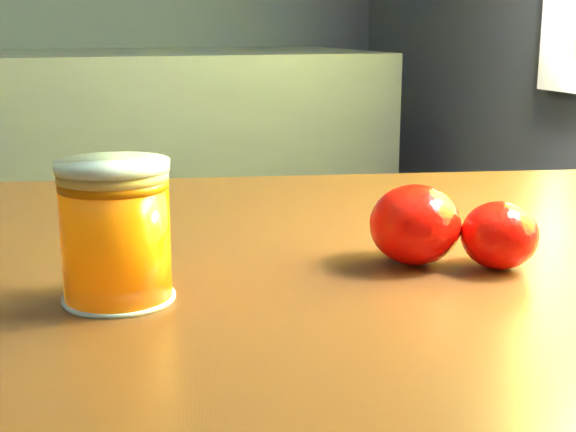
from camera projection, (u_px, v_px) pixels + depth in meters
name	position (u px, v px, depth m)	size (l,w,h in m)	color
table	(356.00, 360.00, 0.71)	(1.16, 0.91, 0.78)	brown
juice_glass	(116.00, 232.00, 0.56)	(0.08, 0.08, 0.10)	#FF6905
orange_front	(415.00, 225.00, 0.65)	(0.07, 0.07, 0.07)	#FF1205
orange_back	(500.00, 235.00, 0.64)	(0.06, 0.06, 0.05)	#FF1205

